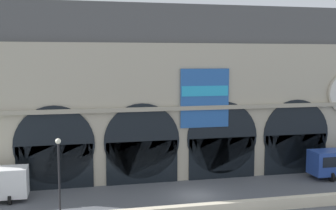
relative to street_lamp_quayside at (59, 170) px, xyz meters
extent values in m
plane|color=#54565B|center=(12.46, 4.21, -4.41)|extent=(200.00, 200.00, 0.00)
cube|color=beige|center=(12.46, -0.80, -3.92)|extent=(90.00, 0.70, 0.99)
cube|color=#B2A891|center=(12.46, 11.82, 2.92)|extent=(45.79, 5.22, 14.66)
cube|color=#4C4C4C|center=(12.46, 12.12, 12.29)|extent=(45.79, 4.62, 4.10)
cube|color=black|center=(-0.75, 9.16, -2.15)|extent=(7.53, 0.20, 4.51)
cylinder|color=black|center=(-0.75, 9.16, 0.10)|extent=(7.92, 0.20, 7.92)
cube|color=black|center=(8.05, 9.16, -2.15)|extent=(7.53, 0.20, 4.51)
cylinder|color=black|center=(8.05, 9.16, 0.10)|extent=(7.92, 0.20, 7.92)
cube|color=black|center=(16.86, 9.16, -2.15)|extent=(7.53, 0.20, 4.51)
cylinder|color=black|center=(16.86, 9.16, 0.10)|extent=(7.92, 0.20, 7.92)
cube|color=black|center=(25.67, 9.16, -2.15)|extent=(7.53, 0.20, 4.51)
cylinder|color=black|center=(25.67, 9.16, 0.10)|extent=(7.92, 0.20, 7.92)
cube|color=#2659A5|center=(14.79, 9.04, 4.46)|extent=(5.32, 0.12, 6.25)
cube|color=#26A5D8|center=(14.79, 8.96, 5.24)|extent=(5.11, 0.04, 1.09)
cube|color=#A49A85|center=(12.46, 9.06, 3.46)|extent=(45.79, 0.50, 0.44)
cylinder|color=black|center=(-4.60, 5.48, -3.99)|extent=(0.28, 0.84, 0.84)
cylinder|color=black|center=(-4.60, 7.55, -3.99)|extent=(0.28, 0.84, 0.84)
cylinder|color=black|center=(27.87, 5.41, -3.91)|extent=(0.28, 1.00, 1.00)
cylinder|color=black|center=(27.87, 7.66, -3.91)|extent=(0.28, 1.00, 1.00)
cylinder|color=black|center=(0.00, 0.00, -1.16)|extent=(0.16, 0.16, 6.50)
sphere|color=#F2EDCC|center=(0.00, 0.00, 2.27)|extent=(0.44, 0.44, 0.44)
camera|label=1|loc=(1.44, -32.95, 8.71)|focal=44.52mm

